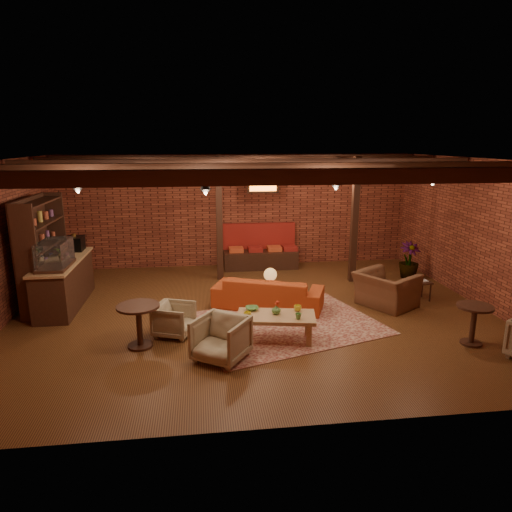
{
  "coord_description": "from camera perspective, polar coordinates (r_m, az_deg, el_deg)",
  "views": [
    {
      "loc": [
        -1.1,
        -9.03,
        3.56
      ],
      "look_at": [
        0.05,
        0.2,
        1.21
      ],
      "focal_mm": 32.0,
      "sensor_mm": 36.0,
      "label": 1
    }
  ],
  "objects": [
    {
      "name": "floor",
      "position": [
        9.77,
        -0.16,
        -7.18
      ],
      "size": [
        10.0,
        10.0,
        0.0
      ],
      "primitive_type": "plane",
      "color": "#371C0D",
      "rests_on": "ground"
    },
    {
      "name": "ceiling",
      "position": [
        9.1,
        -0.17,
        11.93
      ],
      "size": [
        10.0,
        8.0,
        0.02
      ],
      "primitive_type": "cube",
      "color": "black",
      "rests_on": "wall_back"
    },
    {
      "name": "wall_back",
      "position": [
        13.22,
        -2.28,
        5.66
      ],
      "size": [
        10.0,
        0.02,
        3.2
      ],
      "primitive_type": "cube",
      "color": "maroon",
      "rests_on": "ground"
    },
    {
      "name": "wall_front",
      "position": [
        5.51,
        4.92,
        -6.7
      ],
      "size": [
        10.0,
        0.02,
        3.2
      ],
      "primitive_type": "cube",
      "color": "maroon",
      "rests_on": "ground"
    },
    {
      "name": "wall_right",
      "position": [
        11.07,
        26.49,
        2.5
      ],
      "size": [
        0.02,
        8.0,
        3.2
      ],
      "primitive_type": "cube",
      "color": "maroon",
      "rests_on": "ground"
    },
    {
      "name": "ceiling_beams",
      "position": [
        9.11,
        -0.17,
        11.17
      ],
      "size": [
        9.8,
        6.4,
        0.22
      ],
      "primitive_type": null,
      "color": "black",
      "rests_on": "ceiling"
    },
    {
      "name": "ceiling_pipe",
      "position": [
        10.71,
        -1.23,
        10.39
      ],
      "size": [
        9.6,
        0.12,
        0.12
      ],
      "primitive_type": "cylinder",
      "rotation": [
        0.0,
        1.57,
        0.0
      ],
      "color": "black",
      "rests_on": "ceiling"
    },
    {
      "name": "post_left",
      "position": [
        11.81,
        -4.61,
        4.59
      ],
      "size": [
        0.16,
        0.16,
        3.2
      ],
      "primitive_type": "cube",
      "color": "black",
      "rests_on": "ground"
    },
    {
      "name": "post_right",
      "position": [
        11.86,
        12.21,
        4.36
      ],
      "size": [
        0.16,
        0.16,
        3.2
      ],
      "primitive_type": "cube",
      "color": "black",
      "rests_on": "ground"
    },
    {
      "name": "service_counter",
      "position": [
        10.83,
        -22.95,
        -1.73
      ],
      "size": [
        0.8,
        2.5,
        1.6
      ],
      "primitive_type": null,
      "color": "black",
      "rests_on": "ground"
    },
    {
      "name": "plant_counter",
      "position": [
        10.89,
        -22.38,
        0.69
      ],
      "size": [
        0.35,
        0.39,
        0.3
      ],
      "primitive_type": "imported",
      "color": "#337F33",
      "rests_on": "service_counter"
    },
    {
      "name": "shelving_hutch",
      "position": [
        10.94,
        -25.03,
        0.38
      ],
      "size": [
        0.52,
        2.0,
        2.4
      ],
      "primitive_type": null,
      "color": "black",
      "rests_on": "ground"
    },
    {
      "name": "banquette",
      "position": [
        13.06,
        0.56,
        0.64
      ],
      "size": [
        2.1,
        0.7,
        1.0
      ],
      "primitive_type": null,
      "color": "maroon",
      "rests_on": "ground"
    },
    {
      "name": "service_sign",
      "position": [
        12.31,
        0.86,
        8.55
      ],
      "size": [
        0.86,
        0.06,
        0.3
      ],
      "primitive_type": "cube",
      "color": "orange",
      "rests_on": "ceiling"
    },
    {
      "name": "ceiling_spotlights",
      "position": [
        9.12,
        -0.17,
        9.79
      ],
      "size": [
        6.4,
        4.4,
        0.28
      ],
      "primitive_type": null,
      "color": "black",
      "rests_on": "ceiling"
    },
    {
      "name": "rug",
      "position": [
        9.24,
        3.54,
        -8.44
      ],
      "size": [
        4.22,
        3.67,
        0.01
      ],
      "primitive_type": "cube",
      "rotation": [
        0.0,
        0.0,
        0.3
      ],
      "color": "maroon",
      "rests_on": "floor"
    },
    {
      "name": "sofa",
      "position": [
        10.01,
        1.54,
        -4.56
      ],
      "size": [
        2.53,
        1.73,
        0.69
      ],
      "primitive_type": "imported",
      "rotation": [
        0.0,
        0.0,
        2.76
      ],
      "color": "#A43816",
      "rests_on": "floor"
    },
    {
      "name": "coffee_table",
      "position": [
        8.39,
        2.42,
        -7.7
      ],
      "size": [
        1.52,
        0.95,
        0.74
      ],
      "rotation": [
        0.0,
        0.0,
        -0.18
      ],
      "color": "#946A45",
      "rests_on": "floor"
    },
    {
      "name": "side_table_lamp",
      "position": [
        9.89,
        1.8,
        -2.72
      ],
      "size": [
        0.43,
        0.43,
        0.9
      ],
      "rotation": [
        0.0,
        0.0,
        -0.01
      ],
      "color": "black",
      "rests_on": "floor"
    },
    {
      "name": "round_table_left",
      "position": [
        8.34,
        -14.43,
        -7.6
      ],
      "size": [
        0.75,
        0.75,
        0.78
      ],
      "color": "black",
      "rests_on": "floor"
    },
    {
      "name": "armchair_a",
      "position": [
        8.75,
        -10.19,
        -7.64
      ],
      "size": [
        0.81,
        0.84,
        0.68
      ],
      "primitive_type": "imported",
      "rotation": [
        0.0,
        0.0,
        1.22
      ],
      "color": "beige",
      "rests_on": "floor"
    },
    {
      "name": "armchair_b",
      "position": [
        7.69,
        -4.42,
        -10.06
      ],
      "size": [
        1.07,
        1.06,
        0.81
      ],
      "primitive_type": "imported",
      "rotation": [
        0.0,
        0.0,
        -0.59
      ],
      "color": "beige",
      "rests_on": "floor"
    },
    {
      "name": "armchair_right",
      "position": [
        10.42,
        15.97,
        -3.36
      ],
      "size": [
        1.28,
        1.41,
        1.03
      ],
      "primitive_type": "imported",
      "rotation": [
        0.0,
        0.0,
        2.13
      ],
      "color": "brown",
      "rests_on": "floor"
    },
    {
      "name": "side_table_book",
      "position": [
        11.11,
        19.89,
        -3.12
      ],
      "size": [
        0.44,
        0.44,
        0.47
      ],
      "rotation": [
        0.0,
        0.0,
        0.1
      ],
      "color": "black",
      "rests_on": "floor"
    },
    {
      "name": "round_table_right",
      "position": [
        9.06,
        25.58,
        -7.06
      ],
      "size": [
        0.63,
        0.63,
        0.74
      ],
      "color": "black",
      "rests_on": "floor"
    },
    {
      "name": "plant_tall",
      "position": [
        12.6,
        18.92,
        3.73
      ],
      "size": [
        1.72,
        1.72,
        2.88
      ],
      "primitive_type": "imported",
      "rotation": [
        0.0,
        0.0,
        0.07
      ],
      "color": "#4C7F4C",
      "rests_on": "floor"
    }
  ]
}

